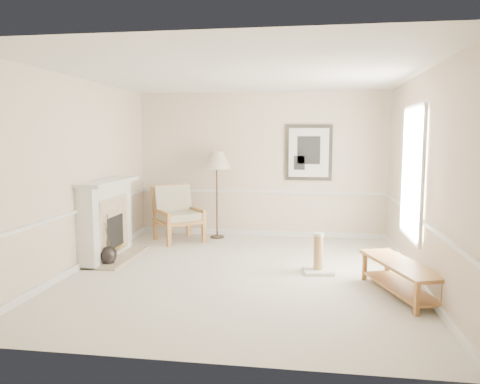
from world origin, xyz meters
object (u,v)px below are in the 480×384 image
object	(u,v)px
floor_lamp	(217,163)
floor_vase	(108,256)
armchair	(177,211)
scratching_post	(318,260)
bench	(400,274)

from	to	relation	value
floor_lamp	floor_vase	bearing A→B (deg)	-120.59
floor_vase	armchair	distance (m)	2.03
floor_vase	scratching_post	bearing A→B (deg)	1.04
armchair	bench	xyz separation A→B (m)	(3.73, -2.69, -0.29)
bench	scratching_post	bearing A→B (deg)	140.17
armchair	bench	size ratio (longest dim) A/B	0.75
floor_vase	bench	xyz separation A→B (m)	(4.30, -0.79, 0.14)
armchair	floor_lamp	xyz separation A→B (m)	(0.74, 0.32, 0.93)
scratching_post	floor_vase	bearing A→B (deg)	-178.96
floor_lamp	bench	size ratio (longest dim) A/B	1.10
armchair	bench	world-z (taller)	armchair
armchair	bench	distance (m)	4.61
floor_lamp	bench	distance (m)	4.41
floor_vase	armchair	bearing A→B (deg)	73.26
floor_vase	scratching_post	size ratio (longest dim) A/B	1.34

